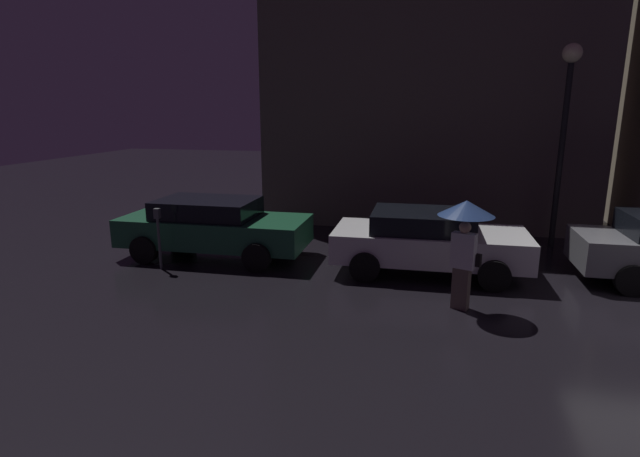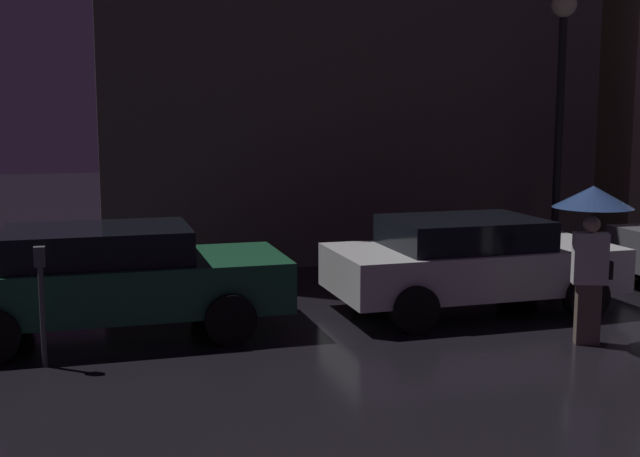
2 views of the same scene
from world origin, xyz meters
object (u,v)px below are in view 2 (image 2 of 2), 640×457
object	(u,v)px
parked_car_green	(110,277)
parking_meter	(41,293)
parked_car_white	(470,261)
pedestrian_with_umbrella	(592,221)
street_lamp_near	(561,73)

from	to	relation	value
parked_car_green	parking_meter	xyz separation A→B (m)	(-0.74, -1.18, 0.10)
parked_car_green	parked_car_white	world-z (taller)	parked_car_green
pedestrian_with_umbrella	parking_meter	xyz separation A→B (m)	(-6.34, 0.84, -0.68)
parked_car_green	parking_meter	world-z (taller)	parked_car_green
parked_car_white	parking_meter	bearing A→B (deg)	-170.19
pedestrian_with_umbrella	parking_meter	bearing A→B (deg)	14.21
parked_car_white	street_lamp_near	world-z (taller)	street_lamp_near
parked_car_green	street_lamp_near	distance (m)	8.91
parked_car_white	street_lamp_near	size ratio (longest dim) A/B	0.83
pedestrian_with_umbrella	street_lamp_near	distance (m)	5.66
parked_car_green	pedestrian_with_umbrella	distance (m)	6.00
parked_car_green	pedestrian_with_umbrella	xyz separation A→B (m)	(5.59, -2.01, 0.78)
parked_car_white	parking_meter	size ratio (longest dim) A/B	3.01
parking_meter	street_lamp_near	bearing A→B (deg)	23.80
parked_car_white	street_lamp_near	bearing A→B (deg)	40.98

